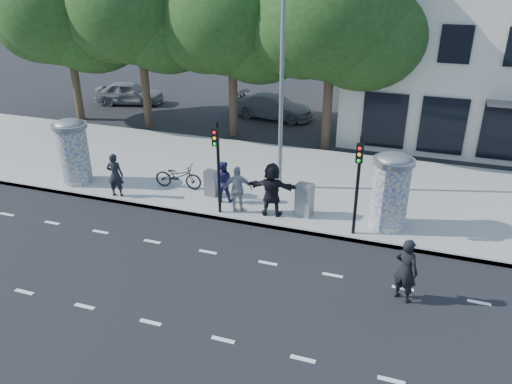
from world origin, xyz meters
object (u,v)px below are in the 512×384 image
at_px(traffic_pole_far, 358,176).
at_px(street_lamp, 281,71).
at_px(ped_e, 238,189).
at_px(cabinet_right, 304,200).
at_px(bicycle, 178,176).
at_px(ad_column_right, 391,189).
at_px(ped_f, 272,190).
at_px(traffic_pole_near, 218,159).
at_px(car_right, 274,106).
at_px(man_road, 406,270).
at_px(ped_b, 115,175).
at_px(cabinet_left, 211,183).
at_px(ped_c, 223,181).
at_px(ad_column_left, 73,150).
at_px(car_left, 130,93).

xyz_separation_m(traffic_pole_far, street_lamp, (-3.40, 2.84, 2.56)).
height_order(ped_e, cabinet_right, ped_e).
xyz_separation_m(street_lamp, bicycle, (-3.78, -1.34, -4.14)).
distance_m(ad_column_right, cabinet_right, 2.98).
distance_m(ped_f, bicycle, 4.36).
distance_m(traffic_pole_near, car_right, 12.92).
xyz_separation_m(street_lamp, ped_e, (-0.80, -2.51, -3.77)).
xyz_separation_m(man_road, bicycle, (-8.98, 4.38, -0.27)).
distance_m(ped_b, cabinet_left, 3.67).
xyz_separation_m(ad_column_right, ped_c, (-6.05, 0.06, -0.60)).
xyz_separation_m(ad_column_left, ped_e, (7.20, -0.38, -0.51)).
relative_size(ad_column_left, man_road, 1.43).
xyz_separation_m(bicycle, car_right, (0.55, 11.19, 0.02)).
height_order(traffic_pole_far, ped_e, traffic_pole_far).
distance_m(street_lamp, man_road, 8.65).
bearing_deg(street_lamp, ped_c, -131.32).
xyz_separation_m(ped_b, man_road, (10.89, -2.94, -0.08)).
xyz_separation_m(cabinet_left, cabinet_right, (3.78, -0.48, 0.09)).
xyz_separation_m(traffic_pole_far, car_left, (-16.31, 12.65, -1.50)).
height_order(cabinet_left, car_left, car_left).
distance_m(ped_b, ped_c, 4.14).
bearing_deg(bicycle, ped_b, 121.65).
distance_m(cabinet_left, car_left, 15.59).
relative_size(traffic_pole_near, ped_f, 1.73).
relative_size(traffic_pole_near, man_road, 1.83).
height_order(ad_column_left, ped_c, ad_column_left).
xyz_separation_m(traffic_pole_far, ped_b, (-9.09, 0.06, -1.22)).
xyz_separation_m(ad_column_left, bicycle, (4.22, 0.79, -0.88)).
bearing_deg(traffic_pole_far, ped_f, 171.11).
relative_size(ad_column_right, ped_e, 1.52).
distance_m(ped_c, man_road, 7.86).
distance_m(traffic_pole_far, man_road, 3.64).
distance_m(ped_c, bicycle, 2.22).
height_order(ped_b, cabinet_left, ped_b).
relative_size(traffic_pole_far, ped_e, 1.95).
relative_size(cabinet_right, car_right, 0.26).
xyz_separation_m(ped_b, bicycle, (1.91, 1.44, -0.36)).
xyz_separation_m(ad_column_left, ad_column_right, (12.40, 0.20, 0.00)).
bearing_deg(ad_column_left, ped_f, -1.64).
bearing_deg(cabinet_right, ad_column_right, 13.34).
bearing_deg(traffic_pole_near, bicycle, 147.83).
distance_m(ad_column_right, ped_f, 4.02).
relative_size(traffic_pole_far, car_right, 0.73).
height_order(ped_c, man_road, man_road).
relative_size(street_lamp, ped_c, 5.05).
height_order(traffic_pole_far, car_right, traffic_pole_far).
height_order(ad_column_left, ped_b, ad_column_left).
relative_size(traffic_pole_near, bicycle, 1.77).
height_order(man_road, bicycle, man_road).
bearing_deg(bicycle, ped_e, -116.78).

